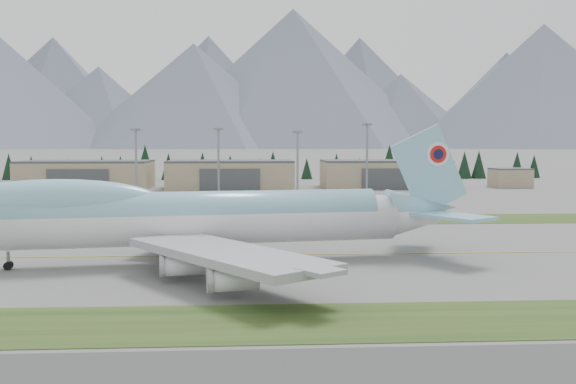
{
  "coord_description": "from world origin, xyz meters",
  "views": [
    {
      "loc": [
        -7.17,
        -99.06,
        17.44
      ],
      "look_at": [
        -0.05,
        24.27,
        8.0
      ],
      "focal_mm": 40.0,
      "sensor_mm": 36.0,
      "label": 1
    }
  ],
  "objects": [
    {
      "name": "ground",
      "position": [
        0.0,
        0.0,
        0.0
      ],
      "size": [
        7000.0,
        7000.0,
        0.0
      ],
      "primitive_type": "plane",
      "color": "#60605D",
      "rests_on": "ground"
    },
    {
      "name": "grass_strip_near",
      "position": [
        0.0,
        -38.0,
        0.0
      ],
      "size": [
        400.0,
        14.0,
        0.08
      ],
      "primitive_type": "cube",
      "color": "#224016",
      "rests_on": "ground"
    },
    {
      "name": "grass_strip_far",
      "position": [
        0.0,
        45.0,
        0.0
      ],
      "size": [
        400.0,
        18.0,
        0.08
      ],
      "primitive_type": "cube",
      "color": "#224016",
      "rests_on": "ground"
    },
    {
      "name": "taxiway_line_main",
      "position": [
        0.0,
        0.0,
        0.0
      ],
      "size": [
        400.0,
        0.4,
        0.02
      ],
      "primitive_type": "cube",
      "color": "gold",
      "rests_on": "ground"
    },
    {
      "name": "boeing_747_freighter",
      "position": [
        -15.53,
        -6.0,
        6.74
      ],
      "size": [
        77.9,
        66.34,
        20.44
      ],
      "rotation": [
        0.0,
        0.0,
        0.14
      ],
      "color": "white",
      "rests_on": "ground"
    },
    {
      "name": "hangar_left",
      "position": [
        -70.0,
        149.9,
        5.39
      ],
      "size": [
        48.0,
        26.6,
        10.8
      ],
      "color": "gray",
      "rests_on": "ground"
    },
    {
      "name": "hangar_center",
      "position": [
        -15.0,
        149.9,
        5.39
      ],
      "size": [
        48.0,
        26.6,
        10.8
      ],
      "color": "gray",
      "rests_on": "ground"
    },
    {
      "name": "hangar_right",
      "position": [
        45.0,
        149.9,
        5.39
      ],
      "size": [
        48.0,
        26.6,
        10.8
      ],
      "color": "gray",
      "rests_on": "ground"
    },
    {
      "name": "control_shed",
      "position": [
        95.0,
        148.0,
        3.8
      ],
      "size": [
        14.0,
        12.0,
        7.6
      ],
      "color": "gray",
      "rests_on": "ground"
    },
    {
      "name": "floodlight_masts",
      "position": [
        -12.39,
        110.57,
        15.9
      ],
      "size": [
        157.93,
        8.93,
        24.05
      ],
      "color": "gray",
      "rests_on": "ground"
    },
    {
      "name": "service_vehicle_a",
      "position": [
        -14.56,
        114.95,
        0.0
      ],
      "size": [
        2.18,
        3.83,
        1.23
      ],
      "primitive_type": "imported",
      "rotation": [
        0.0,
        0.0,
        0.21
      ],
      "color": "silver",
      "rests_on": "ground"
    },
    {
      "name": "service_vehicle_b",
      "position": [
        5.25,
        117.19,
        0.0
      ],
      "size": [
        3.7,
        2.04,
        1.16
      ],
      "primitive_type": "imported",
      "rotation": [
        0.0,
        0.0,
        1.33
      ],
      "color": "gold",
      "rests_on": "ground"
    },
    {
      "name": "service_vehicle_c",
      "position": [
        64.27,
        138.25,
        0.0
      ],
      "size": [
        2.23,
        3.87,
        1.05
      ],
      "primitive_type": "imported",
      "rotation": [
        0.0,
        0.0,
        0.22
      ],
      "color": "silver",
      "rests_on": "ground"
    },
    {
      "name": "conifer_belt",
      "position": [
        2.41,
        212.38,
        6.73
      ],
      "size": [
        278.83,
        14.32,
        16.88
      ],
      "color": "black",
      "rests_on": "ground"
    },
    {
      "name": "mountain_ridge_front",
      "position": [
        86.91,
        2215.21,
        230.09
      ],
      "size": [
        4264.99,
        1312.07,
        510.56
      ],
      "color": "#4A5263",
      "rests_on": "ground"
    },
    {
      "name": "mountain_ridge_rear",
      "position": [
        129.05,
        2900.0,
        253.73
      ],
      "size": [
        4462.64,
        1016.56,
        508.28
      ],
      "color": "#4A5263",
      "rests_on": "ground"
    }
  ]
}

